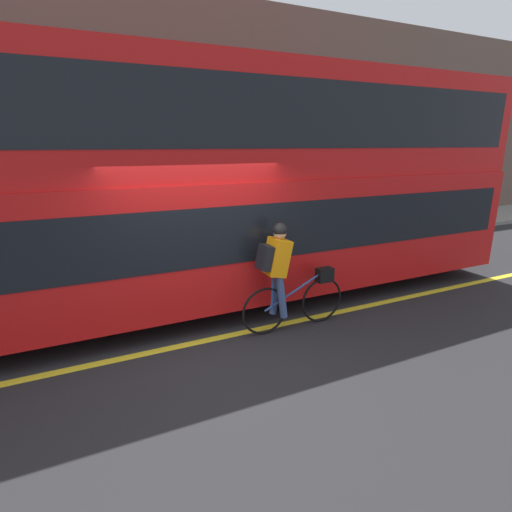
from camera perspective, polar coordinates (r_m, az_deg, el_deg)
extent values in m
plane|color=#232326|center=(5.81, -6.56, -12.80)|extent=(80.00, 80.00, 0.00)
cube|color=yellow|center=(5.98, -7.23, -11.89)|extent=(50.00, 0.14, 0.01)
cube|color=gray|center=(10.46, -15.83, 0.15)|extent=(60.00, 2.45, 0.12)
cube|color=brown|center=(11.47, -18.37, 17.66)|extent=(60.00, 0.30, 6.59)
cylinder|color=black|center=(8.90, 15.72, 0.42)|extent=(1.01, 0.30, 1.01)
cube|color=red|center=(6.90, -7.57, 3.06)|extent=(11.86, 2.43, 1.93)
cube|color=black|center=(6.86, -7.64, 4.94)|extent=(11.39, 2.45, 0.85)
cube|color=red|center=(6.75, -8.15, 18.45)|extent=(11.86, 2.33, 1.74)
cube|color=black|center=(6.75, -8.19, 19.18)|extent=(11.39, 2.35, 0.98)
torus|color=black|center=(6.47, 9.38, -6.22)|extent=(0.74, 0.04, 0.74)
torus|color=black|center=(5.99, 1.27, -7.88)|extent=(0.74, 0.04, 0.74)
cylinder|color=#2D4C8C|center=(6.13, 5.55, -4.99)|extent=(1.03, 0.03, 0.50)
cylinder|color=#2D4C8C|center=(5.93, 2.34, -5.26)|extent=(0.03, 0.03, 0.54)
cube|color=black|center=(6.35, 9.77, -2.66)|extent=(0.26, 0.16, 0.22)
cube|color=orange|center=(5.79, 3.02, -0.15)|extent=(0.37, 0.32, 0.58)
cube|color=black|center=(5.70, 1.25, -0.19)|extent=(0.21, 0.26, 0.38)
cylinder|color=#384C7A|center=(6.08, 2.86, -5.31)|extent=(0.22, 0.11, 0.66)
cylinder|color=#384C7A|center=(5.93, 3.69, -5.87)|extent=(0.20, 0.11, 0.66)
sphere|color=tan|center=(5.73, 3.42, 3.32)|extent=(0.19, 0.19, 0.19)
sphere|color=black|center=(5.72, 3.43, 3.74)|extent=(0.21, 0.21, 0.21)
cylinder|color=#194C23|center=(12.89, 13.54, 5.71)|extent=(0.58, 0.58, 0.98)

